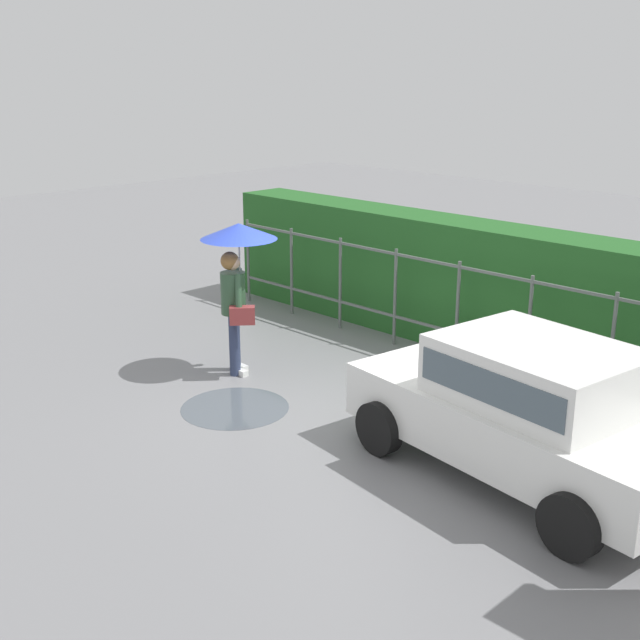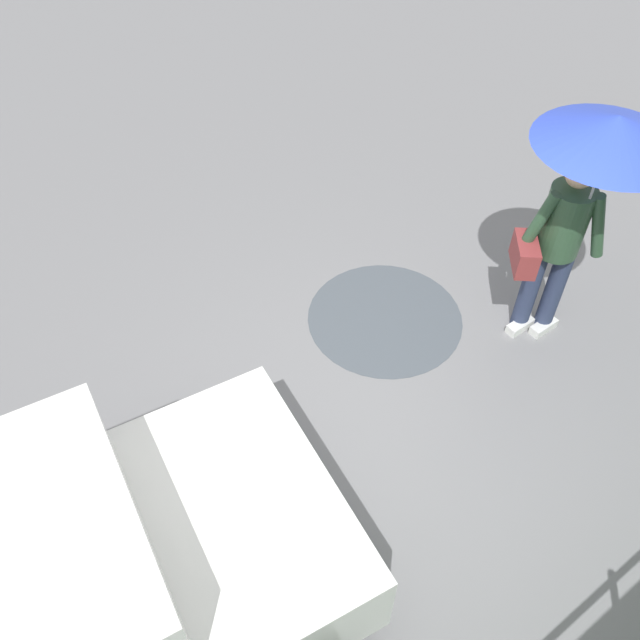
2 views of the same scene
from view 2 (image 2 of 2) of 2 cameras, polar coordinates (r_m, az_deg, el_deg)
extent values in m
plane|color=slate|center=(5.24, 4.50, -9.63)|extent=(40.00, 40.00, 0.00)
cube|color=white|center=(4.30, -24.06, -23.17)|extent=(3.88, 2.11, 0.60)
cylinder|color=black|center=(4.89, -11.01, -10.56)|extent=(0.62, 0.26, 0.60)
cylinder|color=#2D3856|center=(5.92, 19.07, 2.42)|extent=(0.15, 0.15, 0.86)
cylinder|color=#2D3856|center=(5.87, 17.20, 2.54)|extent=(0.15, 0.15, 0.86)
cube|color=white|center=(6.15, 18.28, -0.53)|extent=(0.26, 0.10, 0.08)
cube|color=white|center=(6.10, 16.48, -0.45)|extent=(0.26, 0.10, 0.08)
cylinder|color=#2D4C33|center=(5.44, 19.90, 7.83)|extent=(0.34, 0.34, 0.58)
sphere|color=#DBAD89|center=(5.19, 21.11, 11.45)|extent=(0.22, 0.22, 0.22)
sphere|color=olive|center=(5.21, 21.11, 11.82)|extent=(0.25, 0.25, 0.25)
cylinder|color=#2D4C33|center=(5.43, 22.35, 7.31)|extent=(0.23, 0.21, 0.56)
cylinder|color=#2D4C33|center=(5.30, 17.83, 7.72)|extent=(0.23, 0.21, 0.56)
cylinder|color=#B2B2B7|center=(5.19, 21.91, 9.95)|extent=(0.02, 0.02, 0.77)
cone|color=blue|center=(4.93, 23.54, 14.43)|extent=(1.04, 1.04, 0.21)
cube|color=maroon|center=(5.43, 16.84, 5.32)|extent=(0.34, 0.36, 0.24)
cylinder|color=#4C545B|center=(5.99, 5.47, 0.18)|extent=(1.36, 1.36, 0.00)
camera|label=1|loc=(9.90, -70.23, 17.62)|focal=45.57mm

